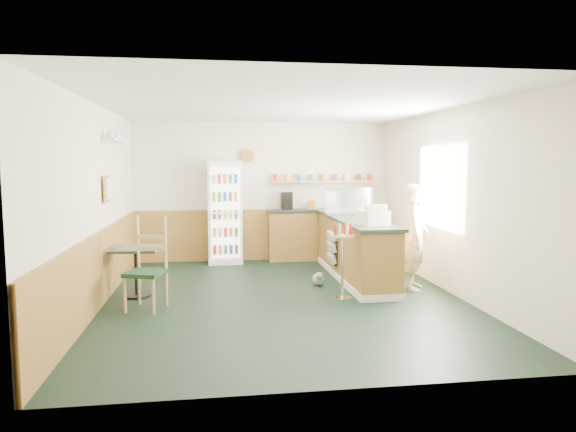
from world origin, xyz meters
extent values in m
plane|color=black|center=(0.00, 0.00, 0.00)|extent=(6.00, 6.00, 0.00)
cube|color=silver|center=(0.00, 3.01, 1.35)|extent=(5.00, 0.02, 2.70)
cube|color=silver|center=(-2.51, 0.00, 1.35)|extent=(0.02, 6.00, 2.70)
cube|color=silver|center=(2.51, 0.00, 1.35)|extent=(0.02, 6.00, 2.70)
cube|color=white|center=(0.00, 0.00, 2.71)|extent=(5.00, 6.00, 0.02)
cube|color=olive|center=(0.00, 2.97, 0.50)|extent=(4.98, 0.05, 1.00)
cube|color=olive|center=(-2.47, 0.00, 0.50)|extent=(0.05, 5.98, 1.00)
cube|color=white|center=(2.46, 0.30, 1.55)|extent=(0.06, 1.45, 1.25)
cube|color=gold|center=(-2.45, 0.50, 1.55)|extent=(0.03, 0.32, 0.38)
cube|color=silver|center=(-2.40, 1.00, 2.25)|extent=(0.18, 1.20, 0.03)
cylinder|color=#A36828|center=(-0.30, 2.94, 2.05)|extent=(0.26, 0.04, 0.26)
cube|color=olive|center=(1.35, 1.07, 0.47)|extent=(0.60, 2.95, 0.95)
cube|color=silver|center=(1.35, 1.07, 0.05)|extent=(0.64, 2.97, 0.10)
cube|color=#27362C|center=(1.35, 1.08, 0.98)|extent=(0.68, 3.01, 0.05)
cube|color=olive|center=(1.20, 2.80, 0.47)|extent=(2.20, 0.38, 0.95)
cube|color=#27362C|center=(1.20, 2.80, 0.98)|extent=(2.24, 0.42, 0.05)
cube|color=tan|center=(1.20, 2.88, 1.55)|extent=(2.10, 0.22, 0.04)
cube|color=black|center=(0.45, 2.80, 1.18)|extent=(0.22, 0.18, 0.34)
cylinder|color=#B2664C|center=(0.25, 2.88, 1.63)|extent=(0.10, 0.10, 0.12)
cylinder|color=#B2664C|center=(0.49, 2.88, 1.63)|extent=(0.10, 0.10, 0.12)
cylinder|color=#B2664C|center=(0.72, 2.88, 1.63)|extent=(0.10, 0.10, 0.12)
cylinder|color=#B2664C|center=(0.96, 2.88, 1.63)|extent=(0.10, 0.10, 0.12)
cylinder|color=#B2664C|center=(1.20, 2.88, 1.63)|extent=(0.10, 0.10, 0.12)
cylinder|color=#B2664C|center=(1.44, 2.88, 1.63)|extent=(0.10, 0.10, 0.12)
cylinder|color=#B2664C|center=(1.67, 2.88, 1.63)|extent=(0.10, 0.10, 0.12)
cylinder|color=#B2664C|center=(1.91, 2.88, 1.63)|extent=(0.10, 0.10, 0.12)
cylinder|color=#B2664C|center=(2.15, 2.88, 1.63)|extent=(0.10, 0.10, 0.12)
cube|color=white|center=(-0.75, 2.78, 0.98)|extent=(0.64, 0.46, 1.95)
cube|color=white|center=(-0.75, 2.55, 0.99)|extent=(0.54, 0.02, 1.72)
cube|color=silver|center=(-0.75, 2.48, 0.99)|extent=(0.58, 0.02, 1.79)
cube|color=silver|center=(1.35, 1.61, 1.04)|extent=(0.82, 0.43, 0.06)
cube|color=silver|center=(1.35, 1.61, 1.27)|extent=(0.80, 0.41, 0.41)
cube|color=#EDE2C4|center=(1.35, 0.13, 1.12)|extent=(0.45, 0.47, 0.22)
imported|color=tan|center=(2.05, 0.24, 0.80)|extent=(0.57, 0.64, 1.60)
cylinder|color=silver|center=(0.83, -0.14, 0.01)|extent=(0.26, 0.26, 0.02)
cylinder|color=silver|center=(0.83, -0.14, 0.45)|extent=(0.04, 0.04, 0.89)
cylinder|color=tan|center=(0.83, -0.14, 0.89)|extent=(0.34, 0.34, 0.02)
cylinder|color=red|center=(0.94, -0.15, 0.98)|extent=(0.05, 0.05, 0.15)
cylinder|color=red|center=(0.90, -0.06, 0.98)|extent=(0.05, 0.05, 0.15)
cylinder|color=red|center=(0.79, -0.05, 0.98)|extent=(0.05, 0.05, 0.15)
cylinder|color=red|center=(0.73, -0.13, 0.98)|extent=(0.05, 0.05, 0.15)
cylinder|color=red|center=(0.77, -0.22, 0.98)|extent=(0.05, 0.05, 0.15)
cylinder|color=red|center=(0.87, -0.24, 0.98)|extent=(0.05, 0.05, 0.15)
cube|color=black|center=(1.01, 1.22, 0.25)|extent=(0.05, 0.46, 0.03)
cube|color=silver|center=(0.99, 1.22, 0.32)|extent=(0.09, 0.42, 0.16)
cube|color=black|center=(1.01, 1.22, 0.44)|extent=(0.05, 0.46, 0.03)
cube|color=silver|center=(0.99, 1.22, 0.51)|extent=(0.09, 0.42, 0.16)
cube|color=black|center=(1.01, 1.22, 0.63)|extent=(0.05, 0.46, 0.03)
cube|color=silver|center=(0.99, 1.22, 0.70)|extent=(0.09, 0.42, 0.16)
cylinder|color=black|center=(-2.05, 0.36, 0.02)|extent=(0.37, 0.37, 0.04)
cylinder|color=black|center=(-2.05, 0.36, 0.36)|extent=(0.07, 0.07, 0.65)
cube|color=#27362C|center=(-2.05, 0.36, 0.70)|extent=(0.70, 0.70, 0.04)
cube|color=black|center=(-1.84, -0.31, 0.49)|extent=(0.57, 0.57, 0.05)
cylinder|color=tan|center=(-2.04, -0.50, 0.24)|extent=(0.04, 0.04, 0.48)
cylinder|color=tan|center=(-1.65, -0.50, 0.24)|extent=(0.04, 0.04, 0.48)
cylinder|color=tan|center=(-2.04, -0.12, 0.24)|extent=(0.04, 0.04, 0.48)
cylinder|color=tan|center=(-1.65, -0.12, 0.24)|extent=(0.04, 0.04, 0.48)
cube|color=tan|center=(-1.84, -0.10, 0.85)|extent=(0.40, 0.17, 0.73)
sphere|color=gray|center=(0.65, 0.67, 0.09)|extent=(0.19, 0.19, 0.19)
sphere|color=gray|center=(0.65, 0.58, 0.17)|extent=(0.11, 0.11, 0.11)
camera|label=1|loc=(-0.93, -7.07, 1.92)|focal=32.00mm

